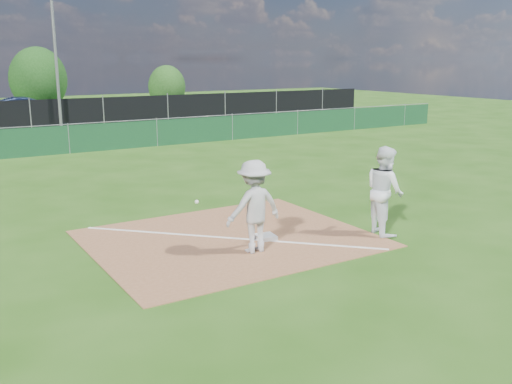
% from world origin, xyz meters
% --- Properties ---
extents(ground, '(90.00, 90.00, 0.00)m').
position_xyz_m(ground, '(0.00, 10.00, 0.00)').
color(ground, '#224D10').
rests_on(ground, ground).
extents(infield_dirt, '(6.00, 5.00, 0.02)m').
position_xyz_m(infield_dirt, '(0.00, 1.00, 0.01)').
color(infield_dirt, brown).
rests_on(infield_dirt, ground).
extents(foul_line, '(5.01, 5.01, 0.01)m').
position_xyz_m(foul_line, '(0.00, 1.00, 0.03)').
color(foul_line, white).
rests_on(foul_line, infield_dirt).
extents(green_fence, '(44.00, 0.05, 1.20)m').
position_xyz_m(green_fence, '(0.00, 15.00, 0.60)').
color(green_fence, '#0F3A1E').
rests_on(green_fence, ground).
extents(black_fence, '(46.00, 0.04, 1.80)m').
position_xyz_m(black_fence, '(0.00, 23.00, 0.90)').
color(black_fence, black).
rests_on(black_fence, ground).
extents(parking_lot, '(46.00, 9.00, 0.01)m').
position_xyz_m(parking_lot, '(0.00, 28.00, 0.01)').
color(parking_lot, black).
rests_on(parking_lot, ground).
extents(light_pole, '(0.16, 0.16, 8.00)m').
position_xyz_m(light_pole, '(1.50, 22.70, 4.00)').
color(light_pole, slate).
rests_on(light_pole, ground).
extents(first_base, '(0.48, 0.48, 0.09)m').
position_xyz_m(first_base, '(0.65, 0.53, 0.06)').
color(first_base, white).
rests_on(first_base, infield_dirt).
extents(play_at_first, '(2.05, 0.73, 1.93)m').
position_xyz_m(play_at_first, '(0.00, -0.04, 0.99)').
color(play_at_first, silver).
rests_on(play_at_first, infield_dirt).
extents(runner, '(1.01, 1.16, 2.04)m').
position_xyz_m(runner, '(3.23, -0.50, 1.02)').
color(runner, white).
rests_on(runner, ground).
extents(car_mid, '(5.18, 2.16, 1.67)m').
position_xyz_m(car_mid, '(0.74, 27.48, 0.84)').
color(car_mid, black).
rests_on(car_mid, parking_lot).
extents(car_right, '(4.62, 2.64, 1.26)m').
position_xyz_m(car_right, '(3.06, 26.51, 0.64)').
color(car_right, black).
rests_on(car_right, parking_lot).
extents(tree_mid, '(4.08, 4.08, 4.83)m').
position_xyz_m(tree_mid, '(2.89, 34.72, 2.49)').
color(tree_mid, '#382316').
rests_on(tree_mid, ground).
extents(tree_right, '(2.93, 2.93, 3.48)m').
position_xyz_m(tree_right, '(12.25, 33.01, 1.79)').
color(tree_right, '#382316').
rests_on(tree_right, ground).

